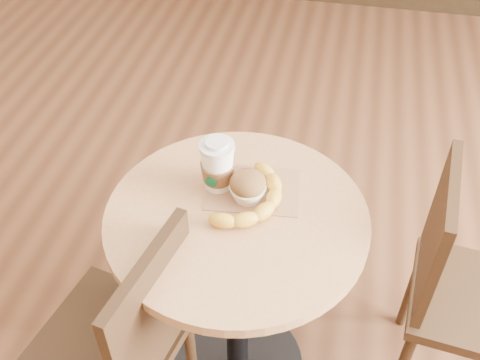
{
  "coord_description": "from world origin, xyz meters",
  "views": [
    {
      "loc": [
        0.09,
        -0.9,
        1.77
      ],
      "look_at": [
        -0.12,
        0.08,
        0.83
      ],
      "focal_mm": 42.0,
      "sensor_mm": 36.0,
      "label": 1
    }
  ],
  "objects_px": {
    "chair_right": "(459,286)",
    "coffee_cup": "(218,167)",
    "cafe_table": "(237,271)",
    "muffin": "(248,187)",
    "banana": "(253,196)",
    "chair_left": "(126,338)"
  },
  "relations": [
    {
      "from": "chair_right",
      "to": "muffin",
      "type": "height_order",
      "value": "muffin"
    },
    {
      "from": "coffee_cup",
      "to": "muffin",
      "type": "xyz_separation_m",
      "value": [
        0.09,
        -0.03,
        -0.02
      ]
    },
    {
      "from": "cafe_table",
      "to": "chair_right",
      "type": "height_order",
      "value": "chair_right"
    },
    {
      "from": "cafe_table",
      "to": "chair_right",
      "type": "distance_m",
      "value": 0.64
    },
    {
      "from": "muffin",
      "to": "banana",
      "type": "bearing_deg",
      "value": -26.47
    },
    {
      "from": "coffee_cup",
      "to": "banana",
      "type": "xyz_separation_m",
      "value": [
        0.1,
        -0.04,
        -0.05
      ]
    },
    {
      "from": "banana",
      "to": "chair_right",
      "type": "bearing_deg",
      "value": 30.89
    },
    {
      "from": "coffee_cup",
      "to": "muffin",
      "type": "height_order",
      "value": "coffee_cup"
    },
    {
      "from": "muffin",
      "to": "banana",
      "type": "distance_m",
      "value": 0.03
    },
    {
      "from": "chair_right",
      "to": "banana",
      "type": "relative_size",
      "value": 3.07
    },
    {
      "from": "cafe_table",
      "to": "muffin",
      "type": "height_order",
      "value": "muffin"
    },
    {
      "from": "chair_right",
      "to": "muffin",
      "type": "distance_m",
      "value": 0.7
    },
    {
      "from": "cafe_table",
      "to": "muffin",
      "type": "distance_m",
      "value": 0.28
    },
    {
      "from": "cafe_table",
      "to": "chair_left",
      "type": "xyz_separation_m",
      "value": [
        -0.25,
        -0.23,
        -0.07
      ]
    },
    {
      "from": "muffin",
      "to": "banana",
      "type": "xyz_separation_m",
      "value": [
        0.01,
        -0.01,
        -0.02
      ]
    },
    {
      "from": "chair_left",
      "to": "cafe_table",
      "type": "bearing_deg",
      "value": 144.27
    },
    {
      "from": "chair_right",
      "to": "cafe_table",
      "type": "bearing_deg",
      "value": 107.95
    },
    {
      "from": "chair_right",
      "to": "banana",
      "type": "bearing_deg",
      "value": 103.85
    },
    {
      "from": "muffin",
      "to": "chair_left",
      "type": "bearing_deg",
      "value": -133.15
    },
    {
      "from": "chair_right",
      "to": "coffee_cup",
      "type": "xyz_separation_m",
      "value": [
        -0.69,
        -0.04,
        0.36
      ]
    },
    {
      "from": "banana",
      "to": "chair_left",
      "type": "bearing_deg",
      "value": -111.63
    },
    {
      "from": "cafe_table",
      "to": "banana",
      "type": "relative_size",
      "value": 2.76
    }
  ]
}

